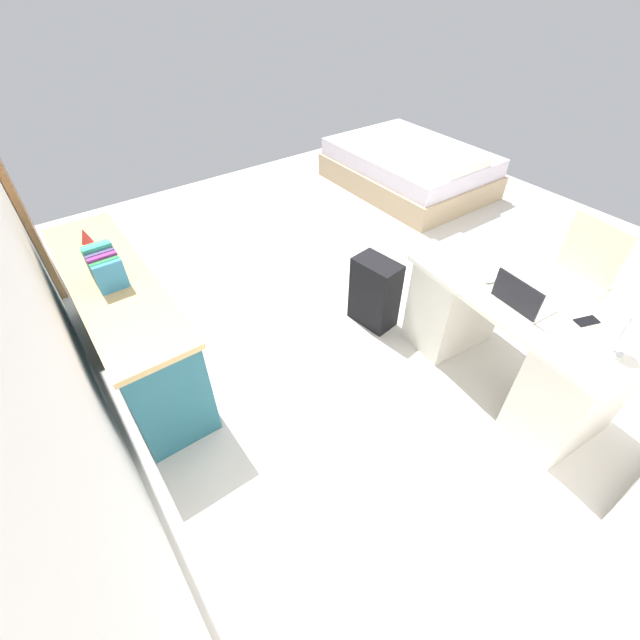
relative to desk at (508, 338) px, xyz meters
The scene contains 13 objects.
ground_plane 1.43m from the desk, ahead, with size 5.99×5.99×0.00m, color beige.
door_wooden 4.03m from the desk, 35.40° to the left, with size 0.88×0.05×2.04m, color #936038.
desk is the anchor object (origin of this frame).
office_chair 0.77m from the desk, 85.22° to the right, with size 0.52×0.52×0.94m.
credenza 2.60m from the desk, 50.60° to the left, with size 1.80×0.48×0.78m.
bed 3.18m from the desk, 33.48° to the right, with size 1.91×1.41×0.58m.
suitcase_black 1.03m from the desk, 17.29° to the left, with size 0.36×0.22×0.58m, color black.
laptop 0.42m from the desk, 103.83° to the left, with size 0.33×0.25×0.21m.
computer_mouse 0.44m from the desk, 13.05° to the left, with size 0.06×0.10×0.03m, color white.
cell_phone_near_laptop 0.50m from the desk, 167.90° to the right, with size 0.07×0.14×0.01m, color black.
desk_lamp 0.80m from the desk, behind, with size 0.16×0.11×0.34m.
book_row 2.62m from the desk, 51.15° to the left, with size 0.27×0.17×0.23m.
figurine_small 2.98m from the desk, 42.87° to the left, with size 0.08×0.08×0.11m, color red.
Camera 1 is at (-2.27, 2.33, 2.38)m, focal length 23.97 mm.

